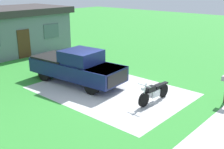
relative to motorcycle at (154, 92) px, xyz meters
name	(u,v)px	position (x,y,z in m)	size (l,w,h in m)	color
ground_plane	(111,91)	(-0.29, 2.44, -0.47)	(80.00, 80.00, 0.00)	#348D34
driveway_pad	(111,91)	(-0.29, 2.44, -0.47)	(5.52, 7.71, 0.01)	#BABABA
motorcycle	(154,92)	(0.00, 0.00, 0.00)	(2.21, 0.70, 1.09)	black
pickup_truck	(76,66)	(-0.60, 4.76, 0.48)	(2.51, 5.78, 1.90)	black
neighbor_house	(6,30)	(0.53, 14.29, 1.32)	(9.60, 5.60, 3.50)	slate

